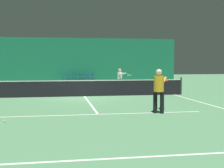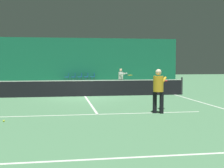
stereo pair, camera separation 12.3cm
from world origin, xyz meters
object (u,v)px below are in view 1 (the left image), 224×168
Objects in this scene: courtside_chair_1 at (72,76)px; tennis_ball at (4,121)px; player_far at (120,77)px; courtside_chair_4 at (92,76)px; courtside_chair_0 at (66,76)px; courtside_chair_2 at (79,76)px; player_near at (159,87)px; courtside_chair_3 at (85,76)px; tennis_net at (84,88)px.

tennis_ball is at bearing -8.10° from courtside_chair_1.
player_far is 1.81× the size of courtside_chair_4.
player_far is 13.32m from tennis_ball.
player_far reaches higher than courtside_chair_1.
player_far is at bearing 18.80° from courtside_chair_0.
courtside_chair_1 is 1.00× the size of courtside_chair_2.
player_near is at bearing -37.04° from player_far.
courtside_chair_3 is (-1.08, 21.74, -0.52)m from player_near.
courtside_chair_0 is at bearing -90.00° from courtside_chair_1.
tennis_net is at bearing 2.75° from courtside_chair_0.
player_near is at bearing 8.19° from courtside_chair_0.
courtside_chair_2 is at bearing 87.63° from tennis_net.
tennis_net is 14.29× the size of courtside_chair_4.
player_near is at bearing 9.19° from tennis_ball.
courtside_chair_2 and courtside_chair_3 have the same top height.
player_near is at bearing 2.85° from courtside_chair_3.
player_near is 21.75m from courtside_chair_4.
courtside_chair_0 is at bearing 83.60° from tennis_ball.
tennis_net is at bearing 0.19° from courtside_chair_1.
tennis_ball is at bearing -13.10° from courtside_chair_4.
courtside_chair_0 is 1.00× the size of courtside_chair_3.
courtside_chair_2 is 12.73× the size of tennis_ball.
tennis_net is 15.29m from courtside_chair_2.
tennis_net is 14.29× the size of courtside_chair_3.
courtside_chair_1 is at bearing -90.00° from courtside_chair_3.
player_near reaches higher than courtside_chair_3.
courtside_chair_4 is (1.36, 0.00, 0.00)m from courtside_chair_2.
courtside_chair_3 is at bearing 78.55° from tennis_ball.
courtside_chair_2 is 1.00× the size of courtside_chair_4.
courtside_chair_0 and courtside_chair_4 have the same top height.
player_near is 21.77m from courtside_chair_3.
tennis_net is 15.29m from courtside_chair_0.
courtside_chair_4 is (2.00, 15.27, -0.03)m from tennis_net.
courtside_chair_2 reaches higher than tennis_ball.
tennis_net is at bearing -4.92° from courtside_chair_3.
tennis_net is at bearing -7.45° from courtside_chair_4.
courtside_chair_2 is at bearing 35.02° from player_near.
courtside_chair_3 is at bearing -90.00° from courtside_chair_4.
player_far is at bearing 27.24° from player_near.
tennis_ball is at bearing -11.45° from courtside_chair_3.
courtside_chair_4 is at bearing 90.00° from courtside_chair_3.
courtside_chair_0 is 22.81m from tennis_ball.
player_near reaches higher than courtside_chair_0.
tennis_net is 7.91× the size of player_far.
courtside_chair_2 is at bearing 90.00° from courtside_chair_0.
courtside_chair_3 and courtside_chair_4 have the same top height.
tennis_net reaches higher than courtside_chair_4.
courtside_chair_0 and courtside_chair_2 have the same top height.
player_far is 1.81× the size of courtside_chair_2.
courtside_chair_1 is at bearing 90.00° from courtside_chair_0.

